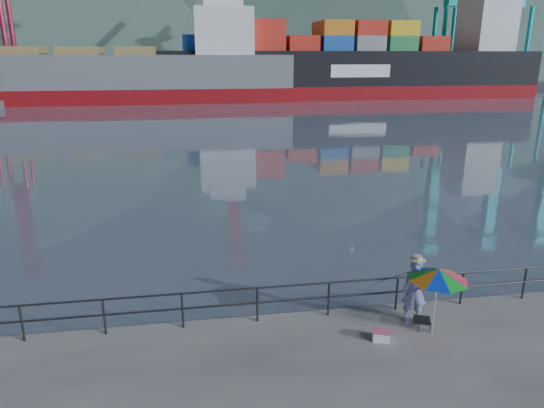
{
  "coord_description": "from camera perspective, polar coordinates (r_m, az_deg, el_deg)",
  "views": [
    {
      "loc": [
        -2.5,
        -9.97,
        6.99
      ],
      "look_at": [
        0.11,
        6.0,
        2.0
      ],
      "focal_mm": 32.0,
      "sensor_mm": 36.0,
      "label": 1
    }
  ],
  "objects": [
    {
      "name": "port_cranes",
      "position": [
        100.16,
        11.14,
        22.0
      ],
      "size": [
        116.0,
        28.0,
        38.4
      ],
      "color": "#B51F3C",
      "rests_on": "ground"
    },
    {
      "name": "far_dock",
      "position": [
        103.96,
        -2.39,
        13.26
      ],
      "size": [
        200.0,
        40.0,
        0.4
      ],
      "primitive_type": "cube",
      "color": "#514F4C",
      "rests_on": "ground"
    },
    {
      "name": "beach_umbrella",
      "position": [
        13.01,
        18.98,
        -7.84
      ],
      "size": [
        1.64,
        1.64,
        1.86
      ],
      "color": "white",
      "rests_on": "ground"
    },
    {
      "name": "folding_stool",
      "position": [
        13.87,
        17.2,
        -13.26
      ],
      "size": [
        0.54,
        0.54,
        0.27
      ],
      "color": "black",
      "rests_on": "ground"
    },
    {
      "name": "bulk_carrier",
      "position": [
        82.31,
        -17.62,
        14.31
      ],
      "size": [
        58.09,
        10.05,
        14.5
      ],
      "color": "maroon",
      "rests_on": "ground"
    },
    {
      "name": "cooler_bag",
      "position": [
        13.1,
        12.71,
        -14.94
      ],
      "size": [
        0.48,
        0.39,
        0.24
      ],
      "primitive_type": "cube",
      "rotation": [
        0.0,
        0.0,
        -0.32
      ],
      "color": "white",
      "rests_on": "ground"
    },
    {
      "name": "fishing_rod",
      "position": [
        15.01,
        14.49,
        -11.21
      ],
      "size": [
        0.64,
        1.54,
        1.16
      ],
      "primitive_type": "cylinder",
      "rotation": [
        0.96,
        0.0,
        0.39
      ],
      "color": "black",
      "rests_on": "ground"
    },
    {
      "name": "container_stacks",
      "position": [
        109.43,
        10.77,
        14.67
      ],
      "size": [
        58.0,
        5.4,
        7.8
      ],
      "color": "red",
      "rests_on": "ground"
    },
    {
      "name": "guardrail",
      "position": [
        13.57,
        2.53,
        -11.34
      ],
      "size": [
        22.0,
        0.06,
        1.03
      ],
      "color": "#2D3033",
      "rests_on": "ground"
    },
    {
      "name": "container_ship",
      "position": [
        88.5,
        10.29,
        16.1
      ],
      "size": [
        64.64,
        10.77,
        18.1
      ],
      "color": "maroon",
      "rests_on": "ground"
    },
    {
      "name": "harbor_water",
      "position": [
        140.16,
        -8.48,
        14.09
      ],
      "size": [
        500.0,
        280.0,
        0.0
      ],
      "primitive_type": "cube",
      "color": "slate",
      "rests_on": "ground"
    },
    {
      "name": "fisherman",
      "position": [
        13.78,
        16.43,
        -9.85
      ],
      "size": [
        0.76,
        0.62,
        1.8
      ],
      "primitive_type": "imported",
      "rotation": [
        0.0,
        0.0,
        -0.34
      ],
      "color": "navy",
      "rests_on": "ground"
    }
  ]
}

